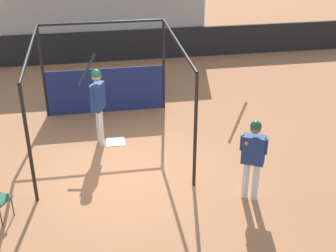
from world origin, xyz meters
The scene contains 7 objects.
ground_plane centered at (0.00, 0.00, 0.00)m, with size 60.00×60.00×0.00m, color #9E6642.
outfield_wall centered at (0.00, 7.43, 0.54)m, with size 24.00×0.12×1.08m.
bleacher_section centered at (0.00, 9.49, 1.57)m, with size 7.05×4.00×3.16m.
batting_cage centered at (-0.24, 2.48, 1.16)m, with size 3.27×3.98×2.52m.
home_plate centered at (-0.13, 1.44, 0.01)m, with size 0.44×0.44×0.02m.
player_batter centered at (-0.49, 1.45, 1.17)m, with size 0.63×0.95×2.08m.
player_waiting centered at (2.35, -1.31, 1.04)m, with size 0.78×0.55×1.99m.
Camera 1 is at (-0.54, -8.62, 5.60)m, focal length 50.00 mm.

